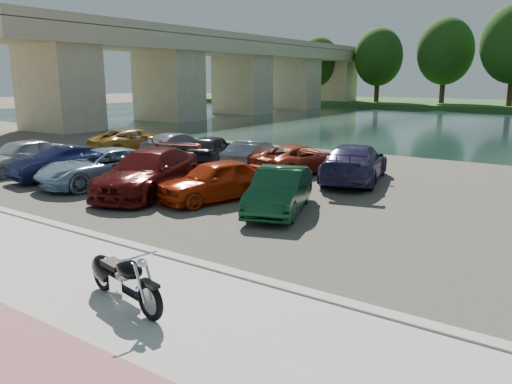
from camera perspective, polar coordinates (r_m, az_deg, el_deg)
ground at (r=9.82m, az=-14.50°, el=-11.91°), size 200.00×200.00×0.00m
promenade at (r=9.25m, az=-19.30°, el=-13.51°), size 60.00×6.00×0.10m
kerb at (r=11.08m, az=-6.65°, el=-8.25°), size 60.00×0.30×0.14m
parking_lot at (r=18.53m, az=11.96°, el=0.05°), size 60.00×18.00×0.04m
river at (r=46.42m, az=26.13°, el=6.60°), size 120.00×40.00×0.00m
bridge at (r=58.34m, az=-2.19°, el=14.34°), size 7.00×56.00×8.55m
motorcycle at (r=9.44m, az=-15.42°, el=-9.30°), size 2.31×0.86×1.05m
car_0 at (r=23.89m, az=-25.33°, el=3.74°), size 1.94×4.31×1.44m
car_1 at (r=21.68m, az=-21.35°, el=3.09°), size 1.87×4.09×1.30m
car_2 at (r=19.98m, az=-17.15°, el=2.75°), size 3.21×5.31×1.38m
car_3 at (r=18.02m, az=-12.17°, el=2.25°), size 3.69×5.73×1.54m
car_4 at (r=16.68m, az=-4.74°, el=1.34°), size 2.66×4.29×1.36m
car_5 at (r=15.22m, az=2.69°, el=0.19°), size 2.70×4.28×1.33m
car_6 at (r=27.63m, az=-13.46°, el=5.65°), size 3.36×5.35×1.38m
car_7 at (r=25.98m, az=-8.88°, el=5.31°), size 1.92×4.50×1.29m
car_8 at (r=24.30m, az=-5.11°, el=4.96°), size 2.80×4.27×1.35m
car_9 at (r=22.59m, az=-0.24°, el=4.31°), size 1.80×3.99×1.27m
car_10 at (r=21.54m, az=4.96°, el=3.80°), size 2.99×4.81×1.24m
car_11 at (r=20.07m, az=11.18°, el=3.30°), size 3.24×5.50×1.50m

